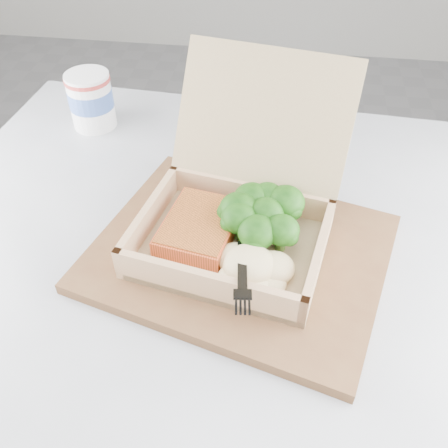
# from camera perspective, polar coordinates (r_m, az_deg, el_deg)

# --- Properties ---
(floor) EXTENTS (4.00, 4.00, 0.00)m
(floor) POSITION_cam_1_polar(r_m,az_deg,el_deg) (1.50, 10.45, -14.24)
(floor) COLOR gray
(floor) RESTS_ON ground
(cafe_table) EXTENTS (0.91, 0.91, 0.75)m
(cafe_table) POSITION_cam_1_polar(r_m,az_deg,el_deg) (0.83, -2.58, -12.98)
(cafe_table) COLOR black
(cafe_table) RESTS_ON floor
(serving_tray) EXTENTS (0.44, 0.39, 0.02)m
(serving_tray) POSITION_cam_1_polar(r_m,az_deg,el_deg) (0.67, 1.81, -3.29)
(serving_tray) COLOR brown
(serving_tray) RESTS_ON cafe_table
(takeout_container) EXTENTS (0.29, 0.33, 0.20)m
(takeout_container) POSITION_cam_1_polar(r_m,az_deg,el_deg) (0.66, 2.06, 2.92)
(takeout_container) COLOR #9D895E
(takeout_container) RESTS_ON serving_tray
(salmon_fillet) EXTENTS (0.11, 0.13, 0.02)m
(salmon_fillet) POSITION_cam_1_polar(r_m,az_deg,el_deg) (0.66, -2.74, -0.42)
(salmon_fillet) COLOR #F3582F
(salmon_fillet) RESTS_ON takeout_container
(broccoli_pile) EXTENTS (0.13, 0.13, 0.05)m
(broccoli_pile) POSITION_cam_1_polar(r_m,az_deg,el_deg) (0.66, 4.74, 0.48)
(broccoli_pile) COLOR #2B6F18
(broccoli_pile) RESTS_ON takeout_container
(mashed_potatoes) EXTENTS (0.10, 0.09, 0.04)m
(mashed_potatoes) POSITION_cam_1_polar(r_m,az_deg,el_deg) (0.61, 2.92, -4.69)
(mashed_potatoes) COLOR #F7E7A0
(mashed_potatoes) RESTS_ON takeout_container
(plastic_fork) EXTENTS (0.03, 0.14, 0.03)m
(plastic_fork) POSITION_cam_1_polar(r_m,az_deg,el_deg) (0.60, 2.09, -3.29)
(plastic_fork) COLOR black
(plastic_fork) RESTS_ON mashed_potatoes
(paper_cup) EXTENTS (0.08, 0.08, 0.10)m
(paper_cup) POSITION_cam_1_polar(r_m,az_deg,el_deg) (0.94, -14.98, 13.66)
(paper_cup) COLOR white
(paper_cup) RESTS_ON cafe_table
(receipt) EXTENTS (0.09, 0.14, 0.00)m
(receipt) POSITION_cam_1_polar(r_m,az_deg,el_deg) (0.84, 3.39, 6.93)
(receipt) COLOR white
(receipt) RESTS_ON cafe_table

